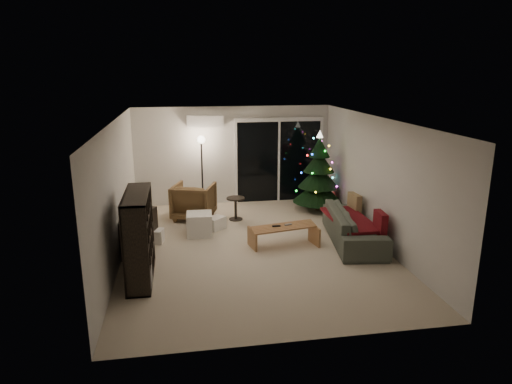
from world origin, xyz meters
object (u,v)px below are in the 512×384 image
bookshelf (128,237)px  coffee_table (284,236)px  armchair (194,201)px  christmas_tree (319,171)px  media_cabinet (136,232)px  sofa (354,226)px

bookshelf → coffee_table: bookshelf is taller
armchair → christmas_tree: size_ratio=0.46×
bookshelf → media_cabinet: 1.32m
media_cabinet → armchair: armchair is taller
christmas_tree → media_cabinet: bearing=-155.5°
bookshelf → sofa: bearing=33.0°
coffee_table → bookshelf: bearing=-172.2°
sofa → media_cabinet: bearing=94.7°
bookshelf → media_cabinet: size_ratio=1.27×
armchair → sofa: (3.13, -2.07, -0.09)m
media_cabinet → christmas_tree: christmas_tree is taller
media_cabinet → sofa: size_ratio=0.51×
media_cabinet → sofa: bearing=16.2°
sofa → christmas_tree: (-0.08, 2.20, 0.66)m
sofa → coffee_table: sofa is taller
armchair → christmas_tree: christmas_tree is taller
bookshelf → media_cabinet: (0.00, 1.26, -0.37)m
sofa → christmas_tree: 2.30m
sofa → christmas_tree: size_ratio=1.15×
armchair → sofa: size_ratio=0.40×
sofa → coffee_table: (-1.45, 0.01, -0.12)m
sofa → coffee_table: size_ratio=1.73×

